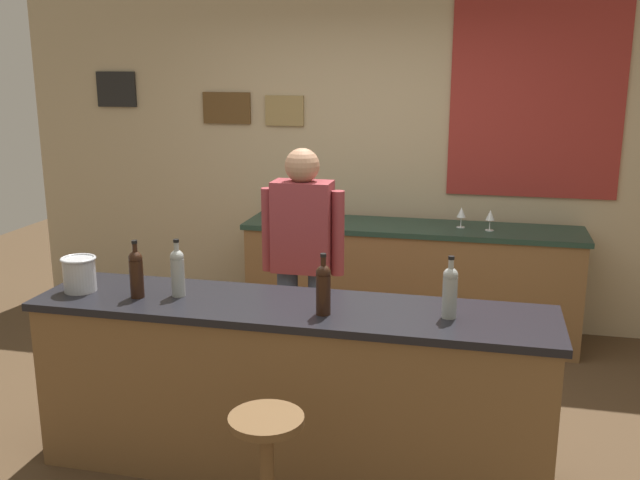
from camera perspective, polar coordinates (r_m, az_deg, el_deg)
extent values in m
plane|color=#4C3823|center=(4.36, -0.84, -14.99)|extent=(10.00, 10.00, 0.00)
cube|color=tan|center=(5.85, 3.96, 6.95)|extent=(6.00, 0.06, 2.80)
cube|color=black|center=(6.49, -15.98, 11.52)|extent=(0.36, 0.02, 0.30)
cube|color=brown|center=(6.08, -7.47, 10.44)|extent=(0.41, 0.02, 0.26)
cube|color=#997F4C|center=(5.92, -2.86, 10.30)|extent=(0.32, 0.02, 0.24)
cube|color=maroon|center=(5.70, 16.90, 10.76)|extent=(1.27, 0.02, 1.50)
cube|color=brown|center=(3.81, -2.35, -12.02)|extent=(2.62, 0.57, 0.88)
cube|color=black|center=(3.63, -2.42, -5.48)|extent=(2.67, 0.60, 0.04)
cube|color=brown|center=(5.63, 7.20, -3.51)|extent=(2.53, 0.53, 0.86)
cube|color=#1E382D|center=(5.51, 7.34, 0.96)|extent=(2.58, 0.56, 0.04)
cylinder|color=#384766|center=(4.53, -0.12, -7.77)|extent=(0.13, 0.13, 0.86)
cylinder|color=#384766|center=(4.58, -2.57, -7.55)|extent=(0.13, 0.13, 0.86)
cube|color=maroon|center=(4.35, -1.40, 1.07)|extent=(0.36, 0.20, 0.56)
sphere|color=#A87A5B|center=(4.28, -1.43, 5.97)|extent=(0.21, 0.21, 0.21)
cylinder|color=maroon|center=(4.30, 1.43, 0.54)|extent=(0.08, 0.08, 0.52)
cylinder|color=maroon|center=(4.41, -4.17, 0.84)|extent=(0.08, 0.08, 0.52)
cylinder|color=brown|center=(3.07, -4.33, -14.18)|extent=(0.32, 0.32, 0.03)
cylinder|color=black|center=(3.83, -14.45, -3.03)|extent=(0.07, 0.07, 0.20)
sphere|color=black|center=(3.80, -14.56, -1.40)|extent=(0.07, 0.07, 0.07)
cylinder|color=black|center=(3.79, -14.59, -0.93)|extent=(0.03, 0.03, 0.09)
cylinder|color=black|center=(3.77, -14.64, -0.15)|extent=(0.03, 0.03, 0.02)
cylinder|color=#999E99|center=(3.80, -11.30, -2.96)|extent=(0.07, 0.07, 0.20)
sphere|color=#999E99|center=(3.77, -11.38, -1.32)|extent=(0.07, 0.07, 0.07)
cylinder|color=#999E99|center=(3.76, -11.41, -0.84)|extent=(0.03, 0.03, 0.09)
cylinder|color=black|center=(3.75, -11.45, -0.06)|extent=(0.03, 0.03, 0.02)
cylinder|color=black|center=(3.46, 0.27, -4.39)|extent=(0.07, 0.07, 0.20)
sphere|color=black|center=(3.42, 0.27, -2.60)|extent=(0.07, 0.07, 0.07)
cylinder|color=black|center=(3.41, 0.27, -2.08)|extent=(0.03, 0.03, 0.09)
cylinder|color=black|center=(3.40, 0.27, -1.22)|extent=(0.03, 0.03, 0.02)
cylinder|color=#999E99|center=(3.47, 10.33, -4.56)|extent=(0.07, 0.07, 0.20)
sphere|color=#999E99|center=(3.43, 10.41, -2.78)|extent=(0.07, 0.07, 0.07)
cylinder|color=#999E99|center=(3.43, 10.43, -2.26)|extent=(0.03, 0.03, 0.09)
cylinder|color=black|center=(3.41, 10.47, -1.41)|extent=(0.03, 0.03, 0.02)
cylinder|color=#B7BABF|center=(4.02, -18.69, -2.66)|extent=(0.17, 0.17, 0.18)
torus|color=#B7BABF|center=(4.00, -18.79, -1.43)|extent=(0.19, 0.19, 0.02)
cylinder|color=silver|center=(5.68, -0.70, 1.68)|extent=(0.06, 0.06, 0.00)
cylinder|color=silver|center=(5.67, -0.70, 2.08)|extent=(0.01, 0.01, 0.07)
cone|color=silver|center=(5.65, -0.70, 2.82)|extent=(0.07, 0.07, 0.08)
cylinder|color=silver|center=(5.50, 11.19, 1.02)|extent=(0.06, 0.06, 0.00)
cylinder|color=silver|center=(5.49, 11.21, 1.42)|extent=(0.01, 0.01, 0.07)
cone|color=silver|center=(5.48, 11.25, 2.19)|extent=(0.07, 0.07, 0.08)
cylinder|color=silver|center=(5.44, 13.40, 0.77)|extent=(0.06, 0.06, 0.00)
cylinder|color=silver|center=(5.44, 13.42, 1.18)|extent=(0.01, 0.01, 0.07)
cone|color=silver|center=(5.42, 13.46, 1.95)|extent=(0.07, 0.07, 0.08)
cylinder|color=#338C4C|center=(5.78, -3.43, 2.34)|extent=(0.08, 0.08, 0.09)
torus|color=#338C4C|center=(5.77, -2.89, 2.36)|extent=(0.06, 0.01, 0.06)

